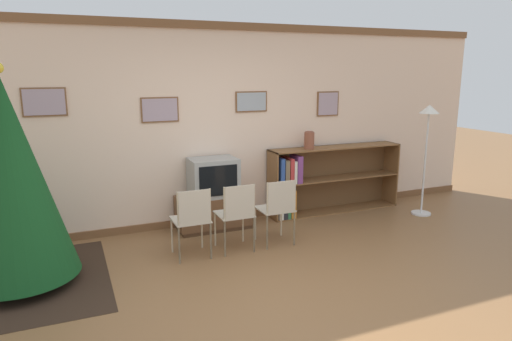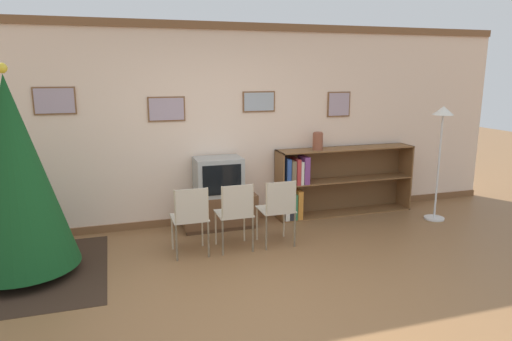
{
  "view_description": "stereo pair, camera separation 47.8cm",
  "coord_description": "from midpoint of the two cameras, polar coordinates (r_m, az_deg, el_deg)",
  "views": [
    {
      "loc": [
        -1.72,
        -3.47,
        2.08
      ],
      "look_at": [
        0.31,
        1.31,
        0.94
      ],
      "focal_mm": 32.0,
      "sensor_mm": 36.0,
      "label": 1
    },
    {
      "loc": [
        -1.27,
        -3.63,
        2.08
      ],
      "look_at": [
        0.31,
        1.31,
        0.94
      ],
      "focal_mm": 32.0,
      "sensor_mm": 36.0,
      "label": 2
    }
  ],
  "objects": [
    {
      "name": "standing_lamp",
      "position": [
        6.87,
        18.82,
        4.67
      ],
      "size": [
        0.28,
        0.28,
        1.61
      ],
      "color": "silver",
      "rests_on": "ground_plane"
    },
    {
      "name": "tv_console",
      "position": [
        6.17,
        -7.5,
        -5.18
      ],
      "size": [
        0.99,
        0.45,
        0.45
      ],
      "color": "#4C311E",
      "rests_on": "ground_plane"
    },
    {
      "name": "folding_chair_right",
      "position": [
        5.47,
        0.24,
        -4.69
      ],
      "size": [
        0.4,
        0.4,
        0.82
      ],
      "color": "#BCB29E",
      "rests_on": "ground_plane"
    },
    {
      "name": "ground_plane",
      "position": [
        4.38,
        -0.11,
        -15.99
      ],
      "size": [
        24.0,
        24.0,
        0.0
      ],
      "primitive_type": "plane",
      "color": "brown"
    },
    {
      "name": "television",
      "position": [
        6.04,
        -7.62,
        -0.86
      ],
      "size": [
        0.62,
        0.44,
        0.5
      ],
      "color": "#9E9E99",
      "rests_on": "tv_console"
    },
    {
      "name": "folding_chair_center",
      "position": [
        5.3,
        -5.03,
        -5.32
      ],
      "size": [
        0.4,
        0.4,
        0.82
      ],
      "color": "#BCB29E",
      "rests_on": "ground_plane"
    },
    {
      "name": "area_rug",
      "position": [
        5.32,
        -29.48,
        -12.28
      ],
      "size": [
        1.62,
        1.85,
        0.01
      ],
      "color": "#332319",
      "rests_on": "ground_plane"
    },
    {
      "name": "wall_back",
      "position": [
        6.2,
        -8.9,
        5.5
      ],
      "size": [
        9.04,
        0.11,
        2.7
      ],
      "color": "beige",
      "rests_on": "ground_plane"
    },
    {
      "name": "vase",
      "position": [
        6.53,
        4.6,
        3.82
      ],
      "size": [
        0.15,
        0.15,
        0.25
      ],
      "color": "brown",
      "rests_on": "bookshelf"
    },
    {
      "name": "christmas_tree",
      "position": [
        5.0,
        -30.77,
        -0.97
      ],
      "size": [
        1.12,
        1.12,
        2.14
      ],
      "color": "maroon",
      "rests_on": "area_rug"
    },
    {
      "name": "bookshelf",
      "position": [
        6.73,
        5.32,
        -1.31
      ],
      "size": [
        2.08,
        0.36,
        0.98
      ],
      "color": "brown",
      "rests_on": "ground_plane"
    },
    {
      "name": "folding_chair_left",
      "position": [
        5.17,
        -10.61,
        -5.94
      ],
      "size": [
        0.4,
        0.4,
        0.82
      ],
      "color": "#BCB29E",
      "rests_on": "ground_plane"
    }
  ]
}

